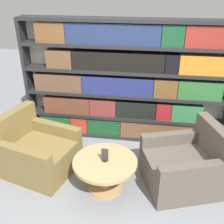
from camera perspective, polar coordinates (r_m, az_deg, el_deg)
ground_plane at (r=3.46m, az=-0.07°, el=-17.48°), size 14.00×14.00×0.00m
bookshelf at (r=4.15m, az=2.91°, el=6.26°), size 3.24×0.30×1.94m
armchair_left at (r=3.83m, az=-16.06°, el=-8.36°), size 1.10×1.02×0.83m
armchair_right at (r=3.56m, az=15.69°, el=-11.23°), size 1.13×1.06×0.83m
coffee_table at (r=3.36m, az=-1.52°, el=-12.21°), size 0.80×0.80×0.43m
table_sign at (r=3.24m, az=-1.56°, el=-9.51°), size 0.09×0.06×0.18m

